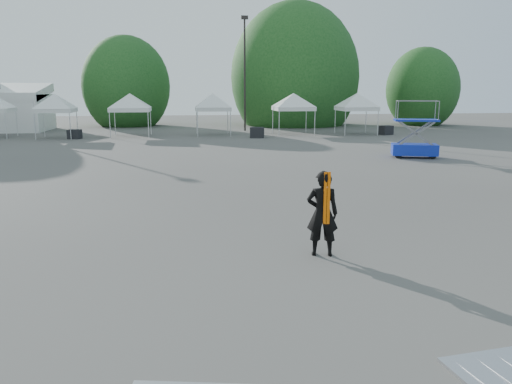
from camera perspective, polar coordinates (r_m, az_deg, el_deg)
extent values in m
plane|color=#474442|center=(13.12, 2.48, -4.49)|extent=(120.00, 120.00, 0.00)
cylinder|color=black|center=(44.71, -1.30, 13.09)|extent=(0.16, 0.16, 9.50)
cube|color=black|center=(45.10, -1.33, 19.32)|extent=(0.60, 0.25, 0.30)
cylinder|color=#382314|center=(52.74, -14.44, 8.59)|extent=(0.36, 0.36, 2.27)
ellipsoid|color=#184819|center=(52.68, -14.60, 11.63)|extent=(4.16, 4.16, 4.78)
cylinder|color=#382314|center=(52.66, 4.38, 9.20)|extent=(0.36, 0.36, 2.80)
ellipsoid|color=#184819|center=(52.63, 4.44, 12.95)|extent=(5.12, 5.12, 5.89)
cylinder|color=#382314|center=(55.11, 18.30, 8.40)|extent=(0.36, 0.36, 2.10)
ellipsoid|color=#184819|center=(55.05, 18.47, 11.08)|extent=(3.84, 3.84, 4.42)
cylinder|color=silver|center=(41.81, -26.69, 6.82)|extent=(0.06, 0.06, 2.00)
cylinder|color=silver|center=(44.20, -25.67, 7.11)|extent=(0.06, 0.06, 2.00)
cylinder|color=silver|center=(39.98, -23.98, 6.88)|extent=(0.06, 0.06, 2.00)
cylinder|color=silver|center=(39.38, -20.47, 7.09)|extent=(0.06, 0.06, 2.00)
cylinder|color=silver|center=(42.38, -23.08, 7.17)|extent=(0.06, 0.06, 2.00)
cylinder|color=silver|center=(41.82, -19.75, 7.37)|extent=(0.06, 0.06, 2.00)
cube|color=white|center=(40.82, -21.94, 8.65)|extent=(2.69, 2.69, 0.30)
pyramid|color=white|center=(40.79, -22.07, 10.40)|extent=(3.81, 3.81, 1.10)
cylinder|color=silver|center=(39.53, -16.36, 7.37)|extent=(0.06, 0.06, 2.00)
cylinder|color=silver|center=(39.23, -12.20, 7.55)|extent=(0.06, 0.06, 2.00)
cylinder|color=silver|center=(42.35, -15.82, 7.66)|extent=(0.06, 0.06, 2.00)
cylinder|color=silver|center=(42.07, -11.94, 7.82)|extent=(0.06, 0.06, 2.00)
cube|color=white|center=(40.72, -14.16, 9.12)|extent=(3.05, 3.05, 0.30)
pyramid|color=white|center=(40.69, -14.24, 10.88)|extent=(4.32, 4.32, 1.10)
cylinder|color=silver|center=(39.46, -6.70, 7.75)|extent=(0.06, 0.06, 2.00)
cylinder|color=silver|center=(39.61, -2.93, 7.83)|extent=(0.06, 0.06, 2.00)
cylinder|color=silver|center=(42.03, -6.79, 7.99)|extent=(0.06, 0.06, 2.00)
cylinder|color=silver|center=(42.18, -3.25, 8.06)|extent=(0.06, 0.06, 2.00)
cube|color=white|center=(40.74, -4.95, 9.43)|extent=(2.78, 2.78, 0.30)
pyramid|color=white|center=(40.72, -4.98, 11.19)|extent=(3.93, 3.93, 1.10)
cylinder|color=silver|center=(39.94, 2.66, 7.86)|extent=(0.06, 0.06, 2.00)
cylinder|color=silver|center=(40.59, 6.73, 7.86)|extent=(0.06, 0.06, 2.00)
cylinder|color=silver|center=(42.80, 1.93, 8.12)|extent=(0.06, 0.06, 2.00)
cylinder|color=silver|center=(43.40, 5.75, 8.12)|extent=(0.06, 0.06, 2.00)
cube|color=white|center=(41.60, 4.29, 9.49)|extent=(3.11, 3.11, 0.30)
pyramid|color=white|center=(41.57, 4.32, 11.21)|extent=(4.39, 4.39, 1.10)
cylinder|color=silver|center=(40.46, 10.16, 7.75)|extent=(0.06, 0.06, 2.00)
cylinder|color=silver|center=(41.39, 13.76, 7.68)|extent=(0.06, 0.06, 2.00)
cylinder|color=silver|center=(43.04, 9.03, 8.01)|extent=(0.06, 0.06, 2.00)
cylinder|color=silver|center=(43.92, 12.44, 7.95)|extent=(0.06, 0.06, 2.00)
cube|color=white|center=(42.13, 11.41, 9.32)|extent=(2.91, 2.91, 0.30)
pyramid|color=white|center=(42.10, 11.47, 11.02)|extent=(4.12, 4.12, 1.10)
imported|color=black|center=(11.10, 7.58, -2.45)|extent=(0.78, 0.60, 1.92)
cube|color=#FF6605|center=(10.84, 7.91, -0.72)|extent=(0.15, 0.03, 1.15)
cube|color=#0C33A1|center=(28.42, 17.65, 4.65)|extent=(2.61, 1.84, 0.59)
cube|color=#0C33A1|center=(28.29, 17.85, 7.82)|extent=(2.50, 1.76, 0.10)
cylinder|color=black|center=(27.85, 15.95, 4.07)|extent=(0.38, 0.25, 0.35)
cylinder|color=black|center=(28.11, 19.55, 3.91)|extent=(0.38, 0.25, 0.35)
cylinder|color=black|center=(28.82, 15.73, 4.32)|extent=(0.38, 0.25, 0.35)
cylinder|color=black|center=(29.08, 19.21, 4.17)|extent=(0.38, 0.25, 0.35)
cube|color=black|center=(39.86, -20.03, 6.23)|extent=(1.05, 0.92, 0.70)
cube|color=black|center=(38.29, 0.13, 6.81)|extent=(1.19, 1.02, 0.80)
cube|color=black|center=(42.24, 14.65, 6.85)|extent=(1.15, 1.03, 0.74)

